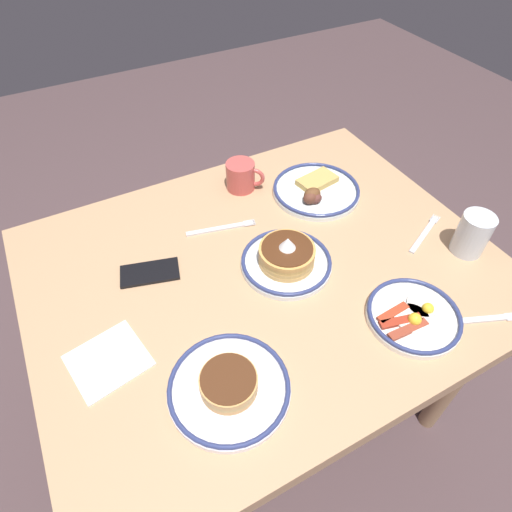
{
  "coord_description": "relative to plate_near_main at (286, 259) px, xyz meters",
  "views": [
    {
      "loc": [
        0.36,
        0.63,
        1.53
      ],
      "look_at": [
        0.02,
        -0.02,
        0.75
      ],
      "focal_mm": 30.29,
      "sensor_mm": 36.0,
      "label": 1
    }
  ],
  "objects": [
    {
      "name": "drinking_glass",
      "position": [
        -0.44,
        0.17,
        0.03
      ],
      "size": [
        0.08,
        0.08,
        0.11
      ],
      "color": "silver",
      "rests_on": "dining_table"
    },
    {
      "name": "butter_knife",
      "position": [
        -0.34,
        0.37,
        -0.02
      ],
      "size": [
        0.21,
        0.1,
        0.01
      ],
      "color": "silver",
      "rests_on": "dining_table"
    },
    {
      "name": "plate_far_companion",
      "position": [
        0.27,
        0.24,
        -0.01
      ],
      "size": [
        0.25,
        0.25,
        0.05
      ],
      "color": "white",
      "rests_on": "dining_table"
    },
    {
      "name": "fork_near",
      "position": [
        -0.39,
        0.08,
        -0.02
      ],
      "size": [
        0.17,
        0.09,
        0.01
      ],
      "color": "silver",
      "rests_on": "dining_table"
    },
    {
      "name": "paper_napkin",
      "position": [
        0.47,
        0.06,
        -0.02
      ],
      "size": [
        0.17,
        0.17,
        0.0
      ],
      "primitive_type": "cube",
      "rotation": [
        0.0,
        0.0,
        0.19
      ],
      "color": "white",
      "rests_on": "dining_table"
    },
    {
      "name": "plate_center_pancakes",
      "position": [
        -0.23,
        -0.21,
        -0.01
      ],
      "size": [
        0.26,
        0.26,
        0.05
      ],
      "color": "white",
      "rests_on": "dining_table"
    },
    {
      "name": "fork_far",
      "position": [
        0.09,
        -0.2,
        -0.02
      ],
      "size": [
        0.19,
        0.06,
        0.01
      ],
      "color": "silver",
      "rests_on": "dining_table"
    },
    {
      "name": "plate_far_side",
      "position": [
        -0.17,
        0.28,
        -0.01
      ],
      "size": [
        0.21,
        0.21,
        0.04
      ],
      "color": "white",
      "rests_on": "dining_table"
    },
    {
      "name": "dining_table",
      "position": [
        0.05,
        -0.02,
        -0.1
      ],
      "size": [
        1.15,
        0.91,
        0.72
      ],
      "color": "tan",
      "rests_on": "ground_plane"
    },
    {
      "name": "ground_plane",
      "position": [
        0.05,
        -0.02,
        -0.75
      ],
      "size": [
        6.0,
        6.0,
        0.0
      ],
      "primitive_type": "plane",
      "color": "#4E3B3D"
    },
    {
      "name": "coffee_mug",
      "position": [
        -0.04,
        -0.34,
        0.02
      ],
      "size": [
        0.1,
        0.09,
        0.09
      ],
      "color": "#BF4C47",
      "rests_on": "dining_table"
    },
    {
      "name": "plate_near_main",
      "position": [
        0.0,
        0.0,
        0.0
      ],
      "size": [
        0.23,
        0.23,
        0.1
      ],
      "color": "white",
      "rests_on": "dining_table"
    },
    {
      "name": "cell_phone",
      "position": [
        0.31,
        -0.14,
        -0.02
      ],
      "size": [
        0.16,
        0.11,
        0.01
      ],
      "primitive_type": "cube",
      "rotation": [
        0.0,
        0.0,
        -0.27
      ],
      "color": "black",
      "rests_on": "dining_table"
    }
  ]
}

